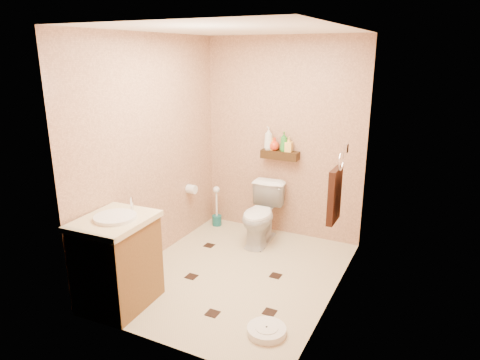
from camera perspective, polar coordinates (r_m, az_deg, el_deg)
The scene contains 19 objects.
ground at distance 4.54m, azimuth -0.52°, elevation -12.40°, with size 2.50×2.50×0.00m, color #C7BA92.
wall_back at distance 5.21m, azimuth 5.71°, elevation 5.46°, with size 2.00×0.04×2.40m, color tan.
wall_front at distance 3.08m, azimuth -11.18°, elevation -2.74°, with size 2.00×0.04×2.40m, color tan.
wall_left at distance 4.62m, azimuth -11.70°, elevation 3.75°, with size 0.04×2.50×2.40m, color tan.
wall_right at distance 3.76m, azimuth 13.14°, elevation 0.71°, with size 0.04×2.50×2.40m, color tan.
ceiling at distance 3.97m, azimuth -0.62°, elevation 19.46°, with size 2.00×2.50×0.02m, color white.
wall_shelf at distance 5.18m, azimuth 5.34°, elevation 3.36°, with size 0.46×0.14×0.10m, color #39240F.
floor_accents at distance 4.50m, azimuth -0.57°, elevation -12.62°, with size 1.28×1.46×0.01m.
toilet at distance 5.11m, azimuth 2.84°, elevation -4.62°, with size 0.40×0.69×0.71m, color white.
vanity at distance 4.01m, azimuth -16.02°, elevation -10.31°, with size 0.60×0.71×0.96m.
bathroom_scale at distance 3.70m, azimuth 3.56°, elevation -19.39°, with size 0.40×0.40×0.06m.
toilet_brush at distance 5.65m, azimuth -3.12°, elevation -4.24°, with size 0.12×0.12×0.54m.
towel_ring at distance 4.09m, azimuth 12.56°, elevation -1.71°, with size 0.12×0.30×0.76m.
toilet_paper at distance 5.26m, azimuth -6.48°, elevation -1.22°, with size 0.12×0.11×0.12m.
bottle_a at distance 5.19m, azimuth 3.82°, elevation 5.57°, with size 0.11×0.11×0.28m, color silver.
bottle_b at distance 5.18m, azimuth 4.40°, elevation 4.80°, with size 0.07×0.07×0.15m, color #FFAA35.
bottle_c at distance 5.18m, azimuth 4.61°, elevation 4.83°, with size 0.12×0.12×0.16m, color red.
bottle_d at distance 5.12m, azimuth 5.88°, elevation 5.13°, with size 0.09×0.09×0.24m, color #2D8730.
bottle_e at distance 5.11m, azimuth 6.51°, elevation 4.75°, with size 0.08×0.08×0.18m, color #FFCA54.
Camera 1 is at (1.80, -3.53, 2.21)m, focal length 32.00 mm.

